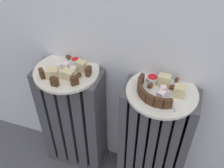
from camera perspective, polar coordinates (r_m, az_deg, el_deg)
The scene contains 34 objects.
radiator_left at distance 1.29m, azimuth -8.31°, elevation -7.90°, with size 0.30×0.14×0.59m.
radiator_right at distance 1.21m, azimuth 8.96°, elevation -12.33°, with size 0.30×0.14×0.59m.
plate_left at distance 1.08m, azimuth -9.85°, elevation 2.73°, with size 0.27×0.27×0.01m, color silver.
plate_right at distance 0.99m, azimuth 10.77°, elevation -1.76°, with size 0.27×0.27×0.01m, color silver.
dark_cake_slice_left_0 at distance 1.05m, azimuth -15.00°, elevation 2.21°, with size 0.03×0.02×0.04m, color #472B19.
dark_cake_slice_left_1 at distance 1.00m, azimuth -12.39°, elevation 0.50°, with size 0.03×0.02×0.04m, color #472B19.
dark_cake_slice_left_2 at distance 0.99m, azimuth -8.14°, elevation 0.73°, with size 0.03×0.02×0.04m, color #472B19.
dark_cake_slice_left_3 at distance 1.03m, azimuth -5.12°, elevation 2.77°, with size 0.03×0.02×0.04m, color #472B19.
marble_cake_slice_left_0 at distance 1.06m, azimuth -6.70°, elevation 3.93°, with size 0.04×0.03×0.04m, color beige.
marble_cake_slice_left_1 at distance 1.04m, azimuth -12.84°, elevation 2.32°, with size 0.04×0.04×0.04m, color beige.
marble_cake_slice_left_2 at distance 1.02m, azimuth -9.50°, elevation 2.02°, with size 0.05×0.03×0.04m, color beige.
turkish_delight_left_0 at distance 1.08m, azimuth -10.00°, elevation 3.97°, with size 0.02×0.02×0.02m, color white.
turkish_delight_left_1 at distance 1.05m, azimuth -9.59°, elevation 2.70°, with size 0.02×0.02×0.02m, color white.
turkish_delight_left_2 at distance 1.09m, azimuth -11.44°, elevation 3.88°, with size 0.02×0.02×0.02m, color white.
turkish_delight_left_3 at distance 1.06m, azimuth -8.40°, elevation 3.12°, with size 0.02×0.02×0.02m, color white.
medjool_date_left_0 at distance 1.13m, azimuth -9.40°, elevation 5.76°, with size 0.03×0.02×0.02m, color #4C2814.
medjool_date_left_1 at distance 1.03m, azimuth -7.21°, elevation 2.00°, with size 0.03×0.02×0.02m, color #4C2814.
jam_bowl_left at distance 1.09m, azimuth -7.94°, elevation 4.93°, with size 0.04×0.04×0.03m.
dark_cake_slice_right_0 at distance 0.99m, azimuth 6.37°, elevation 0.94°, with size 0.03×0.01×0.04m, color #472B19.
dark_cake_slice_right_1 at distance 0.97m, azimuth 5.95°, elevation -0.15°, with size 0.03×0.01×0.04m, color #472B19.
dark_cake_slice_right_2 at distance 0.94m, azimuth 6.14°, elevation -1.35°, with size 0.03×0.01×0.04m, color #472B19.
dark_cake_slice_right_3 at distance 0.93m, azimuth 6.97°, elevation -2.51°, with size 0.03×0.01×0.04m, color #472B19.
dark_cake_slice_right_4 at distance 0.91m, azimuth 8.35°, elevation -3.47°, with size 0.03×0.01×0.04m, color #472B19.
dark_cake_slice_right_5 at distance 0.91m, azimuth 10.12°, elevation -4.07°, with size 0.03×0.01×0.04m, color #472B19.
dark_cake_slice_right_6 at distance 0.91m, azimuth 12.00°, elevation -4.21°, with size 0.03×0.01×0.04m, color #472B19.
marble_cake_slice_right_0 at distance 0.96m, azimuth 14.41°, elevation -1.51°, with size 0.04×0.03×0.04m, color beige.
marble_cake_slice_right_1 at distance 1.00m, azimuth 11.26°, elevation 0.78°, with size 0.05×0.03×0.05m, color beige.
turkish_delight_right_0 at distance 0.98m, azimuth 11.05°, elevation -1.02°, with size 0.02×0.02×0.02m, color white.
turkish_delight_right_1 at distance 0.95m, azimuth 10.64°, elevation -2.25°, with size 0.03×0.03×0.03m, color white.
medjool_date_right_0 at distance 1.03m, azimuth 13.86°, elevation 0.84°, with size 0.03×0.01×0.02m, color #4C2814.
medjool_date_right_1 at distance 0.99m, azimuth 12.95°, elevation -0.65°, with size 0.03×0.02×0.02m, color #4C2814.
medjool_date_right_2 at distance 0.99m, azimuth 8.29°, elevation -0.40°, with size 0.02×0.02×0.02m, color #4C2814.
jam_bowl_right at distance 1.01m, azimuth 8.77°, elevation 1.15°, with size 0.05×0.05×0.02m.
fork at distance 0.95m, azimuth 12.60°, elevation -3.47°, with size 0.05×0.09×0.00m.
Camera 1 is at (0.25, -0.45, 1.25)m, focal length 42.11 mm.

